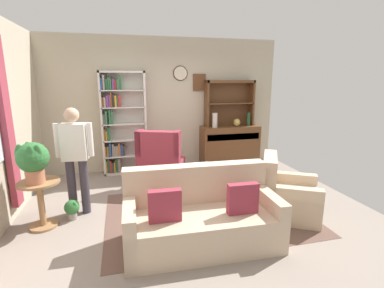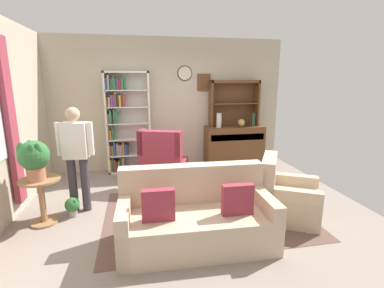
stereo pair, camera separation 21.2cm
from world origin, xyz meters
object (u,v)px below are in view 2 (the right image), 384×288
object	(u,v)px
sideboard_hutch	(234,97)
book_stack	(198,185)
vase_round	(241,123)
potted_plant_large	(34,157)
coffee_table	(201,191)
bookshelf	(124,123)
armchair_floral	(286,198)
wingback_chair	(163,164)
sideboard	(234,144)
couch_floral	(196,218)
person_reading	(76,152)
plant_stand	(42,196)
potted_plant_small	(73,206)
bottle_wine	(253,120)
vase_tall	(219,120)

from	to	relation	value
sideboard_hutch	book_stack	size ratio (longest dim) A/B	5.77
sideboard_hutch	vase_round	size ratio (longest dim) A/B	6.47
potted_plant_large	coffee_table	size ratio (longest dim) A/B	0.67
bookshelf	armchair_floral	bearing A→B (deg)	-48.40
vase_round	wingback_chair	size ratio (longest dim) A/B	0.16
armchair_floral	sideboard	bearing A→B (deg)	87.71
couch_floral	person_reading	distance (m)	2.02
plant_stand	couch_floral	bearing A→B (deg)	-24.06
wingback_chair	potted_plant_small	xyz separation A→B (m)	(-1.42, -1.09, -0.22)
armchair_floral	wingback_chair	world-z (taller)	wingback_chair
plant_stand	coffee_table	size ratio (longest dim) A/B	0.80
sideboard_hutch	wingback_chair	bearing A→B (deg)	-152.32
bottle_wine	couch_floral	distance (m)	3.43
bookshelf	coffee_table	xyz separation A→B (m)	(1.11, -2.22, -0.70)
bottle_wine	book_stack	xyz separation A→B (m)	(-1.69, -2.04, -0.62)
potted_plant_small	person_reading	xyz separation A→B (m)	(0.08, 0.19, 0.74)
plant_stand	vase_tall	bearing A→B (deg)	31.98
bookshelf	bottle_wine	world-z (taller)	bookshelf
bottle_wine	potted_plant_small	distance (m)	4.01
bottle_wine	wingback_chair	distance (m)	2.28
sideboard_hutch	bottle_wine	size ratio (longest dim) A/B	3.64
bookshelf	vase_tall	distance (m)	1.99
wingback_chair	sideboard_hutch	bearing A→B (deg)	27.68
armchair_floral	potted_plant_small	distance (m)	3.06
bookshelf	armchair_floral	xyz separation A→B (m)	(2.28, -2.57, -0.77)
plant_stand	potted_plant_small	distance (m)	0.44
book_stack	coffee_table	bearing A→B (deg)	-28.27
sideboard_hutch	potted_plant_large	size ratio (longest dim) A/B	2.07
bottle_wine	coffee_table	bearing A→B (deg)	-128.90
sideboard	book_stack	world-z (taller)	sideboard
bottle_wine	armchair_floral	bearing A→B (deg)	-101.56
sideboard_hutch	potted_plant_small	distance (m)	3.92
plant_stand	book_stack	size ratio (longest dim) A/B	3.37
couch_floral	wingback_chair	distance (m)	2.10
bookshelf	potted_plant_small	world-z (taller)	bookshelf
bottle_wine	armchair_floral	world-z (taller)	bottle_wine
vase_tall	plant_stand	size ratio (longest dim) A/B	0.48
couch_floral	book_stack	xyz separation A→B (m)	(0.19, 0.73, 0.14)
wingback_chair	plant_stand	size ratio (longest dim) A/B	1.63
bottle_wine	person_reading	distance (m)	3.75
bookshelf	sideboard	world-z (taller)	bookshelf
couch_floral	armchair_floral	world-z (taller)	couch_floral
sideboard	coffee_table	size ratio (longest dim) A/B	1.62
person_reading	book_stack	world-z (taller)	person_reading
plant_stand	bookshelf	bearing A→B (deg)	62.81
couch_floral	potted_plant_small	distance (m)	1.89
bookshelf	person_reading	distance (m)	1.87
armchair_floral	vase_tall	bearing A→B (deg)	96.89
vase_tall	vase_round	size ratio (longest dim) A/B	1.83
sideboard_hutch	book_stack	world-z (taller)	sideboard_hutch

